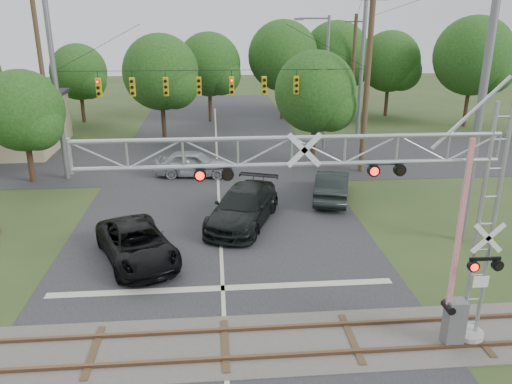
{
  "coord_description": "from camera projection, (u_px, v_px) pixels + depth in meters",
  "views": [
    {
      "loc": [
        -0.16,
        -11.06,
        9.64
      ],
      "look_at": [
        1.43,
        7.5,
        3.13
      ],
      "focal_mm": 35.0,
      "sensor_mm": 36.0,
      "label": 1
    }
  ],
  "objects": [
    {
      "name": "road_main",
      "position": [
        221.0,
        239.0,
        23.0
      ],
      "size": [
        14.0,
        90.0,
        0.02
      ],
      "primitive_type": "cube",
      "color": "#262628",
      "rests_on": "ground"
    },
    {
      "name": "road_cross",
      "position": [
        217.0,
        158.0,
        36.17
      ],
      "size": [
        90.0,
        12.0,
        0.02
      ],
      "primitive_type": "cube",
      "color": "#262628",
      "rests_on": "ground"
    },
    {
      "name": "railroad_track",
      "position": [
        225.0,
        345.0,
        15.47
      ],
      "size": [
        90.0,
        3.2,
        0.17
      ],
      "color": "#46403C",
      "rests_on": "ground"
    },
    {
      "name": "crossing_gantry",
      "position": [
        371.0,
        205.0,
        13.92
      ],
      "size": [
        12.09,
        0.96,
        7.54
      ],
      "color": "#999A94",
      "rests_on": "ground"
    },
    {
      "name": "traffic_signal_span",
      "position": [
        229.0,
        85.0,
        30.58
      ],
      "size": [
        19.34,
        0.36,
        11.5
      ],
      "color": "slate",
      "rests_on": "ground"
    },
    {
      "name": "pickup_black",
      "position": [
        137.0,
        244.0,
        20.73
      ],
      "size": [
        4.44,
        6.04,
        1.52
      ],
      "primitive_type": "imported",
      "rotation": [
        0.0,
        0.0,
        0.39
      ],
      "color": "black",
      "rests_on": "ground"
    },
    {
      "name": "car_dark",
      "position": [
        243.0,
        207.0,
        24.45
      ],
      "size": [
        4.49,
        6.62,
        1.78
      ],
      "primitive_type": "imported",
      "rotation": [
        0.0,
        0.0,
        -0.36
      ],
      "color": "black",
      "rests_on": "ground"
    },
    {
      "name": "sedan_silver",
      "position": [
        194.0,
        163.0,
        31.95
      ],
      "size": [
        5.05,
        2.49,
        1.66
      ],
      "primitive_type": "imported",
      "rotation": [
        0.0,
        0.0,
        1.46
      ],
      "color": "#979B9E",
      "rests_on": "ground"
    },
    {
      "name": "suv_dark",
      "position": [
        332.0,
        185.0,
        27.78
      ],
      "size": [
        3.08,
        5.31,
        1.65
      ],
      "primitive_type": "imported",
      "rotation": [
        0.0,
        0.0,
        2.86
      ],
      "color": "black",
      "rests_on": "ground"
    },
    {
      "name": "streetlight",
      "position": [
        324.0,
        77.0,
        37.01
      ],
      "size": [
        2.62,
        0.27,
        9.84
      ],
      "color": "slate",
      "rests_on": "ground"
    },
    {
      "name": "utility_poles",
      "position": [
        254.0,
        75.0,
        33.07
      ],
      "size": [
        27.51,
        27.64,
        13.46
      ],
      "color": "#43331F",
      "rests_on": "ground"
    },
    {
      "name": "treeline",
      "position": [
        230.0,
        64.0,
        45.17
      ],
      "size": [
        55.76,
        27.73,
        9.94
      ],
      "color": "#3C271B",
      "rests_on": "ground"
    }
  ]
}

